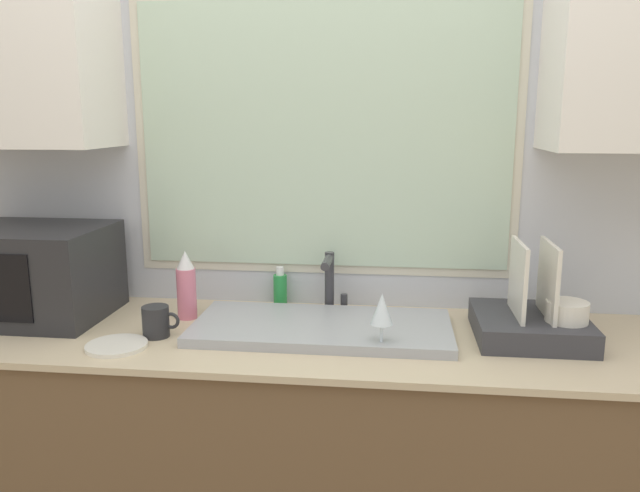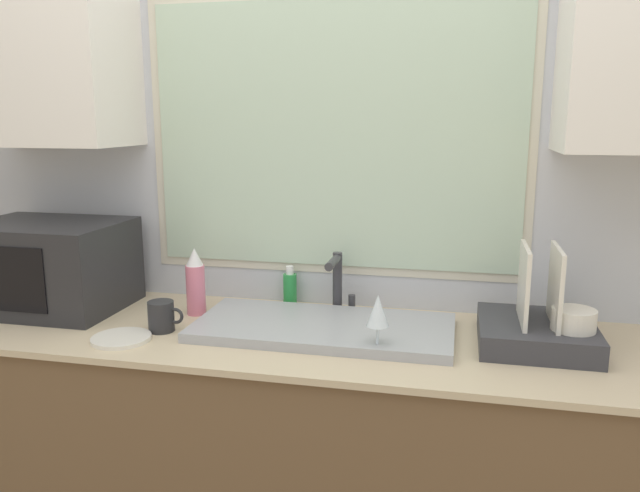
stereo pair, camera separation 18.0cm
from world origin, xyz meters
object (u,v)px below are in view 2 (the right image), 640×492
(mug_near_sink, at_px, (162,316))
(faucet, at_px, (338,278))
(dish_rack, at_px, (540,327))
(spray_bottle, at_px, (195,283))
(microwave, at_px, (48,265))
(soap_bottle, at_px, (290,288))
(wine_glass, at_px, (378,312))

(mug_near_sink, bearing_deg, faucet, 30.80)
(dish_rack, bearing_deg, spray_bottle, 176.73)
(microwave, height_order, spray_bottle, microwave)
(spray_bottle, bearing_deg, soap_bottle, 31.05)
(microwave, distance_m, mug_near_sink, 0.52)
(microwave, bearing_deg, spray_bottle, 4.58)
(spray_bottle, bearing_deg, faucet, 13.60)
(mug_near_sink, height_order, wine_glass, wine_glass)
(microwave, distance_m, wine_glass, 1.17)
(spray_bottle, height_order, mug_near_sink, spray_bottle)
(microwave, bearing_deg, wine_glass, -9.10)
(faucet, bearing_deg, microwave, -171.14)
(dish_rack, height_order, spray_bottle, dish_rack)
(faucet, distance_m, microwave, 0.99)
(spray_bottle, distance_m, wine_glass, 0.68)
(dish_rack, bearing_deg, microwave, 179.29)
(soap_bottle, bearing_deg, wine_glass, -47.70)
(faucet, distance_m, dish_rack, 0.65)
(faucet, xyz_separation_m, mug_near_sink, (-0.49, -0.29, -0.07))
(microwave, relative_size, wine_glass, 2.98)
(faucet, distance_m, wine_glass, 0.38)
(faucet, distance_m, spray_bottle, 0.47)
(spray_bottle, relative_size, soap_bottle, 1.61)
(dish_rack, distance_m, wine_glass, 0.48)
(wine_glass, bearing_deg, spray_bottle, 160.37)
(spray_bottle, bearing_deg, dish_rack, -3.27)
(dish_rack, distance_m, soap_bottle, 0.84)
(microwave, xyz_separation_m, dish_rack, (1.61, -0.02, -0.09))
(microwave, relative_size, soap_bottle, 3.66)
(microwave, relative_size, mug_near_sink, 4.49)
(dish_rack, bearing_deg, wine_glass, -159.61)
(spray_bottle, relative_size, mug_near_sink, 1.98)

